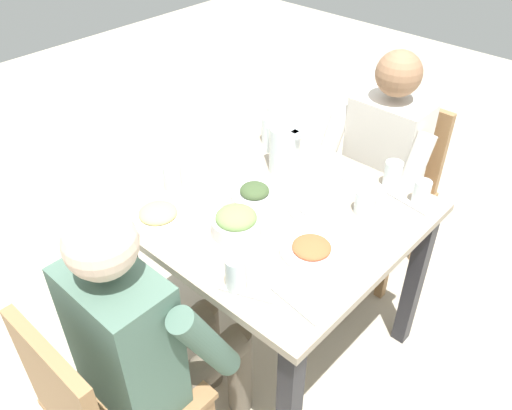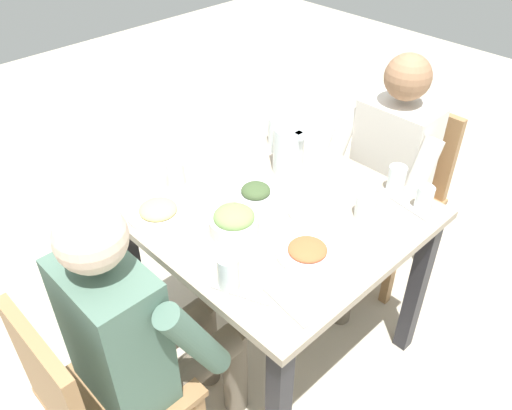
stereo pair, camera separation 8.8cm
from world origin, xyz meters
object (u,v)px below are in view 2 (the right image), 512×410
(water_glass_center, at_px, (396,179))
(water_glass_far_right, at_px, (228,273))
(oil_carafe, at_px, (277,131))
(water_glass_near_left, at_px, (424,198))
(water_glass_near_right, at_px, (366,206))
(water_glass_by_pitcher, at_px, (175,174))
(plate_dolmas, at_px, (256,192))
(plate_yoghurt, at_px, (313,210))
(diner_near, at_px, (379,176))
(plate_fries, at_px, (158,211))
(chair_near, at_px, (400,184))
(salad_bowl, at_px, (234,221))
(plate_rice_curry, at_px, (307,251))
(dining_table, at_px, (277,236))
(chair_far, at_px, (94,398))
(diner_far, at_px, (143,330))
(water_pitcher, at_px, (288,149))

(water_glass_center, xyz_separation_m, water_glass_far_right, (0.07, 0.78, 0.01))
(water_glass_center, xyz_separation_m, oil_carafe, (0.56, 0.06, 0.00))
(water_glass_near_left, bearing_deg, water_glass_far_right, 75.18)
(water_glass_near_right, distance_m, water_glass_far_right, 0.58)
(water_glass_near_left, xyz_separation_m, water_glass_by_pitcher, (0.74, 0.54, 0.00))
(plate_dolmas, relative_size, plate_yoghurt, 1.01)
(diner_near, distance_m, water_glass_near_left, 0.44)
(oil_carafe, bearing_deg, plate_fries, 94.71)
(chair_near, distance_m, salad_bowl, 1.06)
(water_glass_near_left, bearing_deg, plate_rice_curry, 74.90)
(dining_table, height_order, salad_bowl, salad_bowl)
(plate_fries, bearing_deg, water_glass_by_pitcher, -56.33)
(chair_far, height_order, water_glass_far_right, water_glass_far_right)
(diner_near, height_order, water_glass_by_pitcher, diner_near)
(plate_dolmas, bearing_deg, diner_far, 102.29)
(chair_far, bearing_deg, diner_near, -90.39)
(dining_table, height_order, chair_far, chair_far)
(dining_table, relative_size, salad_bowl, 5.37)
(plate_fries, height_order, water_glass_by_pitcher, water_glass_by_pitcher)
(chair_far, xyz_separation_m, water_glass_near_right, (-0.22, -1.01, 0.32))
(dining_table, relative_size, plate_rice_curry, 4.45)
(chair_near, bearing_deg, dining_table, 87.95)
(dining_table, distance_m, diner_near, 0.61)
(diner_near, bearing_deg, chair_far, 89.61)
(plate_fries, bearing_deg, water_pitcher, -102.87)
(water_pitcher, bearing_deg, diner_near, -114.39)
(plate_dolmas, relative_size, water_glass_far_right, 1.54)
(water_glass_by_pitcher, bearing_deg, water_glass_far_right, 158.49)
(dining_table, xyz_separation_m, diner_near, (-0.03, -0.61, -0.00))
(chair_far, relative_size, water_glass_by_pitcher, 8.78)
(salad_bowl, distance_m, plate_rice_curry, 0.27)
(dining_table, bearing_deg, water_glass_near_right, -141.05)
(salad_bowl, xyz_separation_m, plate_dolmas, (0.09, -0.20, -0.03))
(plate_yoghurt, height_order, water_glass_center, water_glass_center)
(plate_dolmas, bearing_deg, water_glass_center, -130.47)
(chair_near, bearing_deg, water_glass_by_pitcher, 67.31)
(water_glass_center, bearing_deg, dining_table, 60.66)
(plate_rice_curry, xyz_separation_m, water_glass_near_right, (-0.01, -0.30, 0.03))
(water_glass_far_right, bearing_deg, water_glass_center, -94.76)
(plate_dolmas, height_order, water_glass_center, water_glass_center)
(dining_table, relative_size, water_glass_near_left, 9.66)
(water_glass_near_left, relative_size, water_glass_by_pitcher, 0.98)
(diner_far, bearing_deg, water_glass_far_right, -121.13)
(dining_table, height_order, water_glass_center, water_glass_center)
(water_glass_far_right, distance_m, water_glass_by_pitcher, 0.58)
(water_glass_center, height_order, water_glass_near_left, water_glass_center)
(water_glass_far_right, bearing_deg, salad_bowl, -45.96)
(diner_far, bearing_deg, plate_rice_curry, -112.53)
(plate_dolmas, distance_m, plate_yoghurt, 0.23)
(chair_far, relative_size, diner_far, 0.74)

